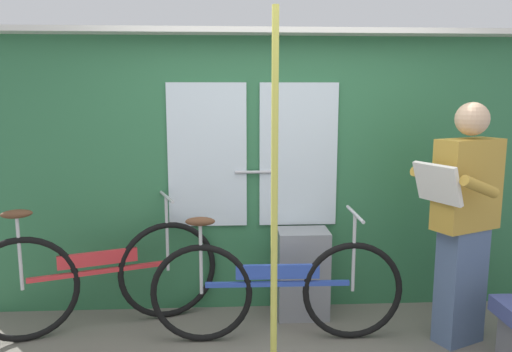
{
  "coord_description": "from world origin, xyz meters",
  "views": [
    {
      "loc": [
        -0.38,
        -2.7,
        1.7
      ],
      "look_at": [
        -0.2,
        0.73,
        1.14
      ],
      "focal_mm": 35.2,
      "sensor_mm": 36.0,
      "label": 1
    }
  ],
  "objects": [
    {
      "name": "train_door_wall",
      "position": [
        -0.01,
        1.16,
        1.13
      ],
      "size": [
        4.66,
        0.28,
        2.17
      ],
      "color": "#2D6B42",
      "rests_on": "ground_plane"
    },
    {
      "name": "bicycle_near_door",
      "position": [
        -1.34,
        0.8,
        0.4
      ],
      "size": [
        1.67,
        0.69,
        0.96
      ],
      "rotation": [
        0.0,
        0.0,
        0.34
      ],
      "color": "black",
      "rests_on": "ground_plane"
    },
    {
      "name": "bicycle_leaning_behind",
      "position": [
        -0.07,
        0.56,
        0.37
      ],
      "size": [
        1.74,
        0.44,
        0.91
      ],
      "rotation": [
        0.0,
        0.0,
        -0.01
      ],
      "color": "black",
      "rests_on": "ground_plane"
    },
    {
      "name": "passenger_reading_newspaper",
      "position": [
        1.18,
        0.48,
        0.87
      ],
      "size": [
        0.62,
        0.56,
        1.65
      ],
      "rotation": [
        0.0,
        0.0,
        3.57
      ],
      "color": "slate",
      "rests_on": "ground_plane"
    },
    {
      "name": "trash_bin_by_wall",
      "position": [
        0.17,
        0.94,
        0.34
      ],
      "size": [
        0.38,
        0.28,
        0.68
      ],
      "primitive_type": "cube",
      "color": "gray",
      "rests_on": "ground_plane"
    },
    {
      "name": "handrail_pole",
      "position": [
        -0.15,
        -0.19,
        1.06
      ],
      "size": [
        0.04,
        0.04,
        2.13
      ],
      "primitive_type": "cylinder",
      "color": "#C6C14C",
      "rests_on": "ground_plane"
    }
  ]
}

